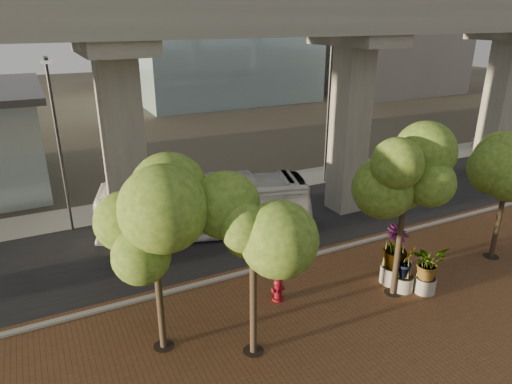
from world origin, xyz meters
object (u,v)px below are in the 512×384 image
parked_car (503,144)px  fire_hydrant (278,289)px  planter_front (428,264)px  transit_bus (206,207)px

parked_car → fire_hydrant: (-26.31, -9.99, -0.22)m
fire_hydrant → planter_front: planter_front is taller
parked_car → planter_front: planter_front is taller
transit_bus → parked_car: (26.73, 3.23, -0.70)m
parked_car → fire_hydrant: 28.15m
transit_bus → fire_hydrant: size_ratio=10.54×
parked_car → fire_hydrant: size_ratio=4.64×
planter_front → transit_bus: bearing=123.8°
transit_bus → planter_front: (5.95, -8.89, -0.16)m
fire_hydrant → transit_bus: bearing=93.5°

